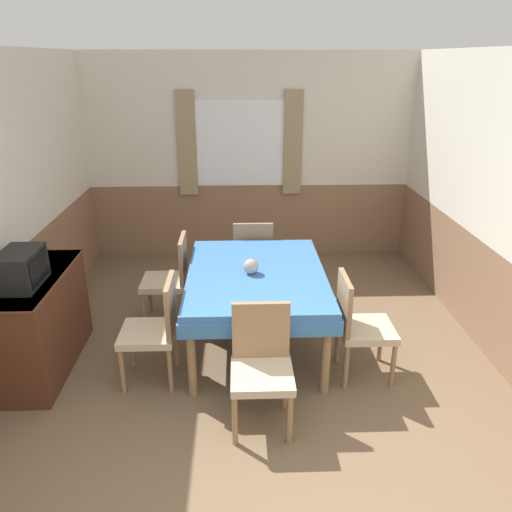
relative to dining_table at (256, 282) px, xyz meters
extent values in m
cube|color=silver|center=(0.00, 2.38, 1.13)|extent=(4.54, 0.05, 1.65)
cube|color=#89664C|center=(0.00, 2.38, -0.17)|extent=(4.54, 0.05, 0.95)
cube|color=white|center=(-0.11, 2.34, 0.86)|extent=(1.20, 0.01, 1.07)
cube|color=#998460|center=(-0.78, 2.32, 0.86)|extent=(0.23, 0.03, 1.30)
cube|color=#998460|center=(0.55, 2.32, 0.86)|extent=(0.23, 0.03, 1.30)
cube|color=silver|center=(-2.09, 0.14, 1.13)|extent=(0.05, 4.83, 1.65)
cube|color=#89664C|center=(-2.09, 0.14, -0.17)|extent=(0.05, 4.83, 0.95)
cube|color=silver|center=(2.10, 0.14, 1.13)|extent=(0.05, 4.83, 1.65)
cube|color=#89664C|center=(2.10, 0.14, -0.17)|extent=(0.05, 4.83, 0.95)
cube|color=#386BA8|center=(0.00, 0.00, 0.07)|extent=(1.21, 1.63, 0.06)
cube|color=#386BA8|center=(0.00, 0.00, -0.02)|extent=(1.24, 1.66, 0.12)
cylinder|color=#93704C|center=(-0.53, -0.74, -0.30)|extent=(0.07, 0.07, 0.68)
cylinder|color=#93704C|center=(0.53, -0.74, -0.30)|extent=(0.07, 0.07, 0.68)
cylinder|color=#93704C|center=(-0.53, 0.74, -0.30)|extent=(0.07, 0.07, 0.68)
cylinder|color=#93704C|center=(0.53, 0.74, -0.30)|extent=(0.07, 0.07, 0.68)
cylinder|color=#93704C|center=(1.09, -0.31, -0.44)|extent=(0.04, 0.04, 0.40)
cylinder|color=#93704C|center=(1.09, -0.69, -0.44)|extent=(0.04, 0.04, 0.40)
cylinder|color=#93704C|center=(0.71, -0.31, -0.44)|extent=(0.04, 0.04, 0.40)
cylinder|color=#93704C|center=(0.71, -0.69, -0.44)|extent=(0.04, 0.04, 0.40)
cube|color=tan|center=(0.90, -0.50, -0.22)|extent=(0.44, 0.44, 0.06)
cube|color=#93704C|center=(0.70, -0.50, 0.04)|extent=(0.04, 0.42, 0.44)
cylinder|color=#93704C|center=(-1.09, 0.31, -0.44)|extent=(0.04, 0.04, 0.40)
cylinder|color=#93704C|center=(-1.09, 0.69, -0.44)|extent=(0.04, 0.04, 0.40)
cylinder|color=#93704C|center=(-0.71, 0.31, -0.44)|extent=(0.04, 0.04, 0.40)
cylinder|color=#93704C|center=(-0.71, 0.69, -0.44)|extent=(0.04, 0.04, 0.40)
cube|color=tan|center=(-0.90, 0.50, -0.22)|extent=(0.44, 0.44, 0.06)
cube|color=#93704C|center=(-0.70, 0.50, 0.04)|extent=(0.04, 0.42, 0.44)
cylinder|color=#93704C|center=(0.19, -1.30, -0.44)|extent=(0.04, 0.04, 0.40)
cylinder|color=#93704C|center=(-0.19, -1.30, -0.44)|extent=(0.04, 0.04, 0.40)
cylinder|color=#93704C|center=(0.19, -0.92, -0.44)|extent=(0.04, 0.04, 0.40)
cylinder|color=#93704C|center=(-0.19, -0.92, -0.44)|extent=(0.04, 0.04, 0.40)
cube|color=tan|center=(0.00, -1.11, -0.22)|extent=(0.44, 0.44, 0.06)
cube|color=#93704C|center=(0.00, -0.91, 0.04)|extent=(0.42, 0.04, 0.44)
cylinder|color=#93704C|center=(-0.19, 1.30, -0.44)|extent=(0.04, 0.04, 0.40)
cylinder|color=#93704C|center=(0.19, 1.30, -0.44)|extent=(0.04, 0.04, 0.40)
cylinder|color=#93704C|center=(-0.19, 0.92, -0.44)|extent=(0.04, 0.04, 0.40)
cylinder|color=#93704C|center=(0.19, 0.92, -0.44)|extent=(0.04, 0.04, 0.40)
cube|color=tan|center=(0.00, 1.11, -0.22)|extent=(0.44, 0.44, 0.06)
cube|color=#93704C|center=(0.00, 0.91, 0.04)|extent=(0.42, 0.04, 0.44)
cylinder|color=#93704C|center=(-1.09, -0.69, -0.44)|extent=(0.04, 0.04, 0.40)
cylinder|color=#93704C|center=(-1.09, -0.31, -0.44)|extent=(0.04, 0.04, 0.40)
cylinder|color=#93704C|center=(-0.71, -0.69, -0.44)|extent=(0.04, 0.04, 0.40)
cylinder|color=#93704C|center=(-0.71, -0.31, -0.44)|extent=(0.04, 0.04, 0.40)
cube|color=tan|center=(-0.90, -0.50, -0.22)|extent=(0.44, 0.44, 0.06)
cube|color=#93704C|center=(-0.70, -0.50, 0.04)|extent=(0.04, 0.42, 0.44)
cube|color=#4C2819|center=(-1.82, -0.28, -0.22)|extent=(0.44, 1.21, 0.85)
cube|color=brown|center=(-1.82, -0.28, 0.20)|extent=(0.46, 1.23, 0.02)
cube|color=black|center=(-1.84, -0.45, 0.35)|extent=(0.28, 0.44, 0.28)
cube|color=black|center=(-1.69, -0.45, 0.36)|extent=(0.01, 0.36, 0.22)
sphere|color=#A39989|center=(-0.04, -0.04, 0.17)|extent=(0.14, 0.14, 0.14)
camera|label=1|loc=(-0.14, -4.05, 1.87)|focal=35.00mm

